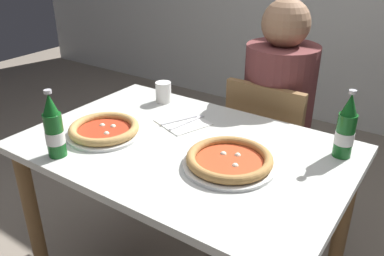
% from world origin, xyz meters
% --- Properties ---
extents(dining_table_main, '(1.20, 0.80, 0.75)m').
position_xyz_m(dining_table_main, '(0.00, 0.00, 0.64)').
color(dining_table_main, silver).
rests_on(dining_table_main, ground_plane).
extents(chair_behind_table, '(0.40, 0.40, 0.85)m').
position_xyz_m(chair_behind_table, '(0.09, 0.61, 0.48)').
color(chair_behind_table, olive).
rests_on(chair_behind_table, ground_plane).
extents(diner_seated, '(0.34, 0.34, 1.21)m').
position_xyz_m(diner_seated, '(0.09, 0.66, 0.58)').
color(diner_seated, '#2D3342').
rests_on(diner_seated, ground_plane).
extents(pizza_margherita_near, '(0.29, 0.29, 0.04)m').
position_xyz_m(pizza_margherita_near, '(-0.31, -0.11, 0.77)').
color(pizza_margherita_near, white).
rests_on(pizza_margherita_near, dining_table_main).
extents(pizza_marinara_far, '(0.32, 0.32, 0.04)m').
position_xyz_m(pizza_marinara_far, '(0.21, -0.03, 0.77)').
color(pizza_marinara_far, white).
rests_on(pizza_marinara_far, dining_table_main).
extents(beer_bottle_left, '(0.07, 0.07, 0.25)m').
position_xyz_m(beer_bottle_left, '(-0.33, -0.32, 0.85)').
color(beer_bottle_left, '#14591E').
rests_on(beer_bottle_left, dining_table_main).
extents(beer_bottle_center, '(0.07, 0.07, 0.25)m').
position_xyz_m(beer_bottle_center, '(0.50, 0.25, 0.85)').
color(beer_bottle_center, '#14591E').
rests_on(beer_bottle_center, dining_table_main).
extents(napkin_with_cutlery, '(0.23, 0.23, 0.01)m').
position_xyz_m(napkin_with_cutlery, '(-0.12, 0.15, 0.75)').
color(napkin_with_cutlery, white).
rests_on(napkin_with_cutlery, dining_table_main).
extents(paper_cup, '(0.07, 0.07, 0.09)m').
position_xyz_m(paper_cup, '(-0.33, 0.29, 0.80)').
color(paper_cup, white).
rests_on(paper_cup, dining_table_main).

